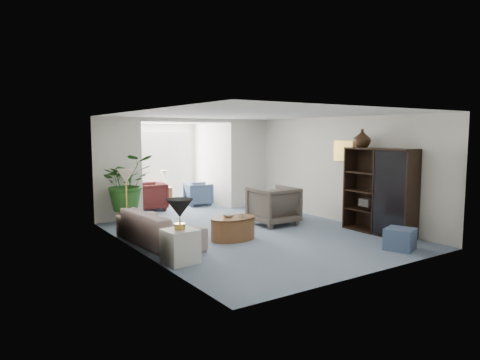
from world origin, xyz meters
TOP-DOWN VIEW (x-y plane):
  - floor at (0.00, 0.00)m, footprint 6.00×6.00m
  - sunroom_floor at (0.00, 4.10)m, footprint 2.60×2.60m
  - back_pier_left at (-1.90, 3.00)m, footprint 1.20×0.12m
  - back_pier_right at (1.90, 3.00)m, footprint 1.20×0.12m
  - back_header at (0.00, 3.00)m, footprint 2.60×0.12m
  - window_pane at (0.00, 5.18)m, footprint 2.20×0.02m
  - window_blinds at (0.00, 5.15)m, footprint 2.20×0.02m
  - framed_picture at (2.46, -0.10)m, footprint 0.04×0.50m
  - sofa at (-1.97, 0.45)m, footprint 1.00×2.21m
  - end_table at (-2.17, -0.90)m, footprint 0.54×0.54m
  - table_lamp at (-2.17, -0.90)m, footprint 0.44×0.44m
  - floor_lamp at (-2.28, 1.35)m, footprint 0.36×0.36m
  - coffee_table at (-0.61, -0.07)m, footprint 1.12×1.12m
  - coffee_bowl at (-0.66, 0.03)m, footprint 0.27×0.27m
  - coffee_cup at (-0.46, -0.17)m, footprint 0.11×0.11m
  - wingback_chair at (0.96, 0.64)m, footprint 0.96×0.99m
  - side_table_dark at (1.66, 0.94)m, footprint 0.61×0.55m
  - entertainment_cabinet at (2.23, -1.32)m, footprint 0.43×1.63m
  - cabinet_urn at (2.23, -0.82)m, footprint 0.38×0.38m
  - ottoman at (1.53, -2.37)m, footprint 0.62×0.62m
  - plant_pot at (-1.84, 2.58)m, footprint 0.40×0.40m
  - house_plant at (-1.84, 2.58)m, footprint 1.18×1.02m
  - sunroom_chair_blue at (0.79, 4.01)m, footprint 0.84×0.82m
  - sunroom_chair_maroon at (-0.71, 4.01)m, footprint 0.96×0.94m
  - sunroom_table at (0.04, 4.76)m, footprint 0.46×0.38m
  - shelf_clutter at (2.18, -1.46)m, footprint 0.30×0.96m

SIDE VIEW (x-z plane):
  - floor at x=0.00m, z-range 0.00..0.00m
  - sunroom_floor at x=0.00m, z-range 0.00..0.00m
  - plant_pot at x=-1.84m, z-range 0.00..0.32m
  - ottoman at x=1.53m, z-range 0.00..0.39m
  - coffee_table at x=-0.61m, z-range 0.00..0.45m
  - sunroom_table at x=0.04m, z-range 0.00..0.50m
  - end_table at x=-2.17m, z-range 0.00..0.55m
  - side_table_dark at x=1.66m, z-range 0.00..0.60m
  - sofa at x=-1.97m, z-range 0.00..0.63m
  - sunroom_chair_blue at x=0.79m, z-range 0.00..0.67m
  - sunroom_chair_maroon at x=-0.71m, z-range 0.00..0.77m
  - wingback_chair at x=0.96m, z-range 0.00..0.89m
  - coffee_bowl at x=-0.66m, z-range 0.45..0.51m
  - coffee_cup at x=-0.46m, z-range 0.45..0.53m
  - shelf_clutter at x=2.18m, z-range 0.48..1.10m
  - entertainment_cabinet at x=2.23m, z-range 0.00..1.81m
  - table_lamp at x=-2.17m, z-range 0.75..1.05m
  - house_plant at x=-1.84m, z-range 0.32..1.63m
  - back_pier_left at x=-1.90m, z-range 0.00..2.50m
  - back_pier_right at x=1.90m, z-range 0.00..2.50m
  - floor_lamp at x=-2.28m, z-range 1.11..1.39m
  - window_pane at x=0.00m, z-range 0.65..2.15m
  - window_blinds at x=0.00m, z-range 0.65..2.15m
  - framed_picture at x=2.46m, z-range 1.50..1.90m
  - cabinet_urn at x=2.23m, z-range 1.81..2.20m
  - back_header at x=0.00m, z-range 2.40..2.50m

